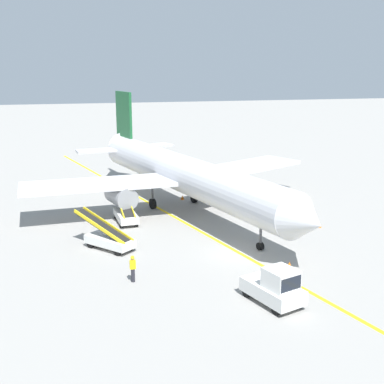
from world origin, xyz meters
name	(u,v)px	position (x,y,z in m)	size (l,w,h in m)	color
ground_plane	(241,253)	(0.00, 0.00, 0.00)	(300.00, 300.00, 0.00)	gray
taxi_line_yellow	(202,232)	(-1.48, 5.00, 0.00)	(0.30, 80.00, 0.01)	yellow
airliner	(181,173)	(-1.63, 11.88, 3.42)	(27.86, 34.80, 10.10)	silver
pushback_tug	(275,287)	(-0.82, -7.81, 0.99)	(2.92, 4.01, 2.20)	silver
baggage_tug_near_wing	(256,200)	(4.94, 9.89, 0.93)	(2.40, 2.72, 2.10)	silver
belt_loader_forward_hold	(125,213)	(-7.06, 9.33, 0.78)	(1.76, 5.08, 2.59)	silver
belt_loader_aft_hold	(109,238)	(-9.00, 3.18, 0.78)	(4.21, 4.61, 2.59)	silver
ground_crew_marshaller	(133,268)	(-8.07, -2.97, 0.91)	(0.36, 0.24, 1.70)	#26262D
safety_cone_nose_left	(319,225)	(8.16, 3.92, 0.22)	(0.36, 0.36, 0.44)	orange
safety_cone_nose_right	(182,197)	(-0.72, 15.24, 0.22)	(0.36, 0.36, 0.44)	orange
safety_cone_wingtip_left	(289,265)	(2.14, -3.34, 0.22)	(0.36, 0.36, 0.44)	orange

